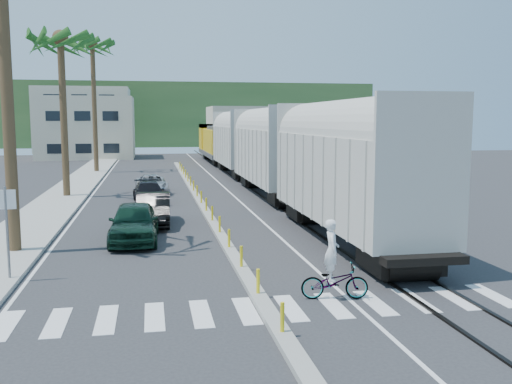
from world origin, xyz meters
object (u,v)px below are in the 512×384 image
Objects in this scene: car_second at (153,209)px; street_sign at (7,220)px; cyclist at (334,274)px; car_lead at (134,222)px.

street_sign is at bearing -114.03° from car_second.
street_sign is 0.65× the size of car_second.
street_sign reaches higher than cyclist.
cyclist reaches higher than car_second.
street_sign is at bearing -122.65° from car_lead.
cyclist reaches higher than car_lead.
street_sign reaches higher than car_second.
street_sign reaches higher than car_lead.
car_second is 2.01× the size of cyclist.
car_lead is 10.51m from cyclist.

